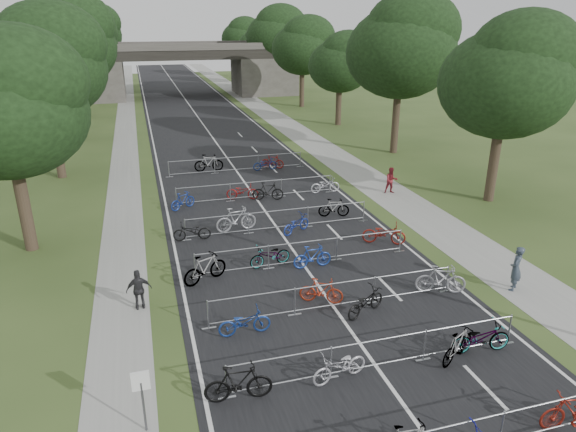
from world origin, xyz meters
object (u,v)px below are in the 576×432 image
pedestrian_a (516,269)px  pedestrian_b (391,181)px  pedestrian_c (139,290)px  overpass_bridge (181,70)px  park_sign (142,390)px

pedestrian_a → pedestrian_b: bearing=-134.8°
pedestrian_a → pedestrian_c: size_ratio=1.17×
pedestrian_a → pedestrian_c: 14.24m
overpass_bridge → pedestrian_b: size_ratio=19.50×
park_sign → pedestrian_a: 14.46m
park_sign → pedestrian_b: park_sign is taller
pedestrian_b → pedestrian_c: pedestrian_b is taller
overpass_bridge → pedestrian_a: size_ratio=17.14×
overpass_bridge → park_sign: bearing=-96.3°
park_sign → pedestrian_a: bearing=14.4°
overpass_bridge → park_sign: size_ratio=16.99×
pedestrian_a → pedestrian_c: bearing=-51.2°
pedestrian_a → pedestrian_b: size_ratio=1.14×
overpass_bridge → pedestrian_c: 56.27m
park_sign → pedestrian_c: (0.00, 6.21, -0.50)m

